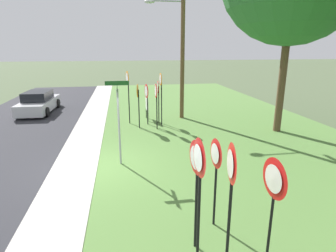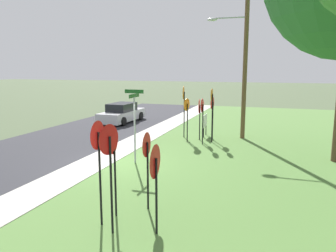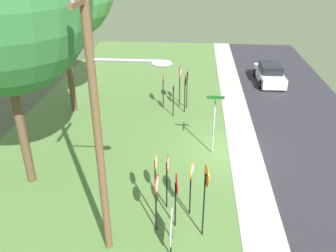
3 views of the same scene
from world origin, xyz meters
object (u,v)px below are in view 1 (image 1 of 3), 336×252
at_px(stop_sign_center_tall, 161,89).
at_px(yield_sign_far_right, 230,181).
at_px(stop_sign_near_right, 156,97).
at_px(street_name_post, 119,116).
at_px(yield_sign_far_left, 273,187).
at_px(stop_sign_near_left, 147,96).
at_px(parked_hatchback_near, 39,103).
at_px(stop_sign_far_left, 128,86).
at_px(yield_sign_center, 198,174).
at_px(yield_sign_near_right, 215,163).
at_px(stop_sign_far_right, 158,93).
at_px(yield_sign_near_left, 196,170).
at_px(utility_pole, 180,33).
at_px(notice_board, 147,106).
at_px(stop_sign_far_center, 138,97).

height_order(stop_sign_center_tall, yield_sign_far_right, stop_sign_center_tall).
distance_m(stop_sign_near_right, street_name_post, 4.63).
xyz_separation_m(yield_sign_far_left, yield_sign_far_right, (0.31, -1.00, 0.37)).
distance_m(stop_sign_near_left, yield_sign_far_left, 10.68).
bearing_deg(parked_hatchback_near, stop_sign_near_left, 59.42).
bearing_deg(stop_sign_far_left, parked_hatchback_near, -134.08).
height_order(yield_sign_far_right, yield_sign_center, yield_sign_center).
bearing_deg(yield_sign_near_right, stop_sign_center_tall, 177.04).
xyz_separation_m(stop_sign_center_tall, street_name_post, (4.92, -2.22, -0.21)).
bearing_deg(stop_sign_far_left, stop_sign_far_right, 76.38).
xyz_separation_m(street_name_post, parked_hatchback_near, (-9.53, -5.28, -1.20)).
relative_size(stop_sign_far_left, stop_sign_far_right, 1.23).
bearing_deg(yield_sign_near_left, stop_sign_far_right, 168.64).
relative_size(utility_pole, notice_board, 7.27).
distance_m(stop_sign_far_center, yield_sign_far_left, 10.08).
bearing_deg(parked_hatchback_near, yield_sign_near_left, 27.29).
height_order(stop_sign_far_left, stop_sign_far_center, stop_sign_far_left).
bearing_deg(stop_sign_center_tall, yield_sign_near_right, -1.89).
xyz_separation_m(yield_sign_far_left, yield_sign_center, (0.00, -1.47, 0.37)).
bearing_deg(yield_sign_far_right, stop_sign_center_tall, -171.94).
bearing_deg(utility_pole, yield_sign_center, -10.29).
bearing_deg(parked_hatchback_near, yield_sign_near_right, 30.53).
bearing_deg(street_name_post, stop_sign_far_left, 175.19).
bearing_deg(yield_sign_near_left, yield_sign_far_right, 14.09).
bearing_deg(stop_sign_far_right, stop_sign_near_right, -8.19).
bearing_deg(stop_sign_far_left, yield_sign_near_left, -4.21).
bearing_deg(street_name_post, yield_sign_far_right, 18.66).
height_order(stop_sign_far_left, yield_sign_center, stop_sign_far_left).
xyz_separation_m(stop_sign_far_left, yield_sign_center, (10.96, 0.92, -0.13)).
bearing_deg(yield_sign_near_right, street_name_post, -154.69).
distance_m(stop_sign_far_right, yield_sign_far_left, 10.88).
xyz_separation_m(stop_sign_near_left, stop_sign_far_right, (-0.26, 0.66, 0.09)).
height_order(stop_sign_near_right, parked_hatchback_near, stop_sign_near_right).
relative_size(yield_sign_near_right, parked_hatchback_near, 0.48).
distance_m(street_name_post, notice_board, 6.55).
xyz_separation_m(stop_sign_far_left, yield_sign_near_right, (9.70, 1.68, -0.50)).
bearing_deg(stop_sign_near_right, stop_sign_far_center, -110.52).
relative_size(yield_sign_near_right, street_name_post, 0.72).
distance_m(stop_sign_far_right, notice_board, 1.30).
xyz_separation_m(notice_board, parked_hatchback_near, (-3.25, -6.85, -0.23)).
relative_size(yield_sign_far_left, street_name_post, 0.72).
bearing_deg(stop_sign_near_left, yield_sign_center, -9.02).
bearing_deg(yield_sign_center, stop_sign_center_tall, 173.76).
bearing_deg(street_name_post, notice_board, 166.15).
bearing_deg(notice_board, yield_sign_center, -2.58).
bearing_deg(yield_sign_far_right, street_name_post, -151.70).
height_order(yield_sign_near_left, parked_hatchback_near, yield_sign_near_left).
bearing_deg(stop_sign_far_center, yield_sign_far_left, 20.86).
relative_size(stop_sign_far_right, utility_pole, 0.26).
bearing_deg(yield_sign_near_left, notice_board, 171.80).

